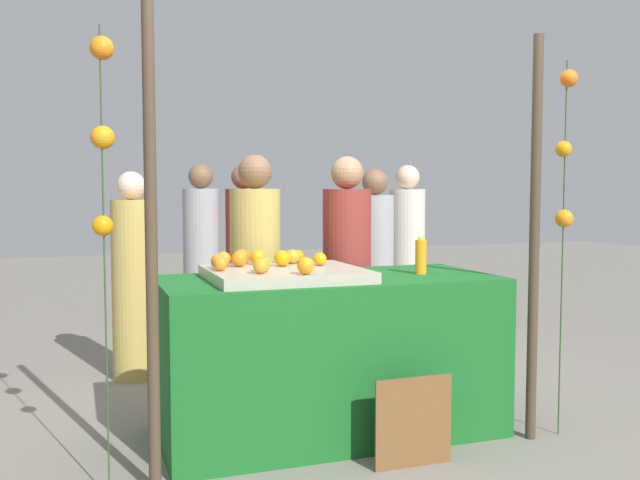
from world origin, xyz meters
TOP-DOWN VIEW (x-y plane):
  - ground_plane at (0.00, 0.00)m, footprint 24.00×24.00m
  - stall_counter at (0.00, 0.00)m, footprint 1.89×0.87m
  - orange_tray at (-0.26, -0.02)m, footprint 0.83×0.73m
  - orange_0 at (-0.25, 0.09)m, footprint 0.09×0.09m
  - orange_1 at (-0.61, 0.10)m, footprint 0.08×0.08m
  - orange_2 at (-0.35, 0.23)m, footprint 0.09×0.09m
  - orange_3 at (-0.56, 0.19)m, footprint 0.09×0.09m
  - orange_4 at (-0.44, 0.28)m, footprint 0.09×0.09m
  - orange_5 at (-0.24, -0.32)m, footprint 0.09×0.09m
  - orange_6 at (-0.20, 0.27)m, footprint 0.08×0.08m
  - orange_7 at (-0.03, 0.06)m, footprint 0.08×0.08m
  - orange_8 at (-0.48, 0.15)m, footprint 0.09×0.09m
  - orange_9 at (-0.42, -0.14)m, footprint 0.08×0.08m
  - orange_10 at (-0.10, 0.27)m, footprint 0.08×0.08m
  - orange_11 at (-0.45, -0.21)m, footprint 0.08×0.08m
  - orange_12 at (-0.62, -0.01)m, footprint 0.07×0.07m
  - orange_13 at (-0.15, 0.21)m, footprint 0.08×0.08m
  - juice_bottle at (0.56, -0.04)m, footprint 0.07×0.07m
  - chalkboard_sign at (0.22, -0.61)m, footprint 0.42×0.03m
  - vendor_left at (-0.26, 0.66)m, footprint 0.32×0.32m
  - vendor_right at (0.37, 0.65)m, footprint 0.32×0.32m
  - crowd_person_0 at (-0.28, 2.53)m, footprint 0.32×0.32m
  - crowd_person_1 at (-0.95, 1.55)m, footprint 0.30×0.30m
  - crowd_person_2 at (0.95, 1.50)m, footprint 0.31×0.31m
  - crowd_person_3 at (0.10, 2.51)m, footprint 0.32×0.32m
  - crowd_person_4 at (1.49, 1.99)m, footprint 0.32×0.32m
  - canopy_post_left at (-1.03, -0.47)m, footprint 0.06×0.06m
  - canopy_post_right at (1.03, -0.47)m, footprint 0.06×0.06m
  - garland_strand_left at (-1.23, -0.48)m, footprint 0.11×0.11m
  - garland_strand_right at (1.22, -0.47)m, footprint 0.11×0.11m

SIDE VIEW (x-z plane):
  - ground_plane at x=0.00m, z-range 0.00..0.00m
  - chalkboard_sign at x=0.22m, z-range -0.01..0.46m
  - stall_counter at x=0.00m, z-range 0.00..0.89m
  - crowd_person_1 at x=-0.95m, z-range -0.05..1.47m
  - crowd_person_2 at x=0.95m, z-range -0.05..1.50m
  - vendor_right at x=0.37m, z-range -0.06..1.55m
  - vendor_left at x=-0.26m, z-range -0.06..1.55m
  - crowd_person_4 at x=1.49m, z-range -0.06..1.56m
  - crowd_person_3 at x=0.10m, z-range -0.06..1.56m
  - crowd_person_0 at x=-0.28m, z-range -0.06..1.56m
  - orange_tray at x=-0.26m, z-range 0.89..0.95m
  - orange_12 at x=-0.62m, z-range 0.95..1.03m
  - orange_10 at x=-0.10m, z-range 0.95..1.03m
  - orange_7 at x=-0.03m, z-range 0.95..1.03m
  - orange_6 at x=-0.20m, z-range 0.95..1.03m
  - orange_11 at x=-0.45m, z-range 0.95..1.03m
  - orange_9 at x=-0.42m, z-range 0.95..1.03m
  - orange_1 at x=-0.61m, z-range 0.95..1.03m
  - orange_13 at x=-0.15m, z-range 0.95..1.04m
  - juice_bottle at x=0.56m, z-range 0.89..1.10m
  - orange_3 at x=-0.56m, z-range 0.95..1.04m
  - orange_2 at x=-0.35m, z-range 0.95..1.04m
  - orange_5 at x=-0.24m, z-range 0.95..1.04m
  - orange_4 at x=-0.44m, z-range 0.95..1.04m
  - orange_8 at x=-0.48m, z-range 0.95..1.04m
  - orange_0 at x=-0.25m, z-range 0.95..1.04m
  - canopy_post_left at x=-1.03m, z-range 0.00..2.22m
  - canopy_post_right at x=1.03m, z-range 0.00..2.22m
  - garland_strand_right at x=1.22m, z-range 0.52..2.61m
  - garland_strand_left at x=-1.23m, z-range 0.58..2.67m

